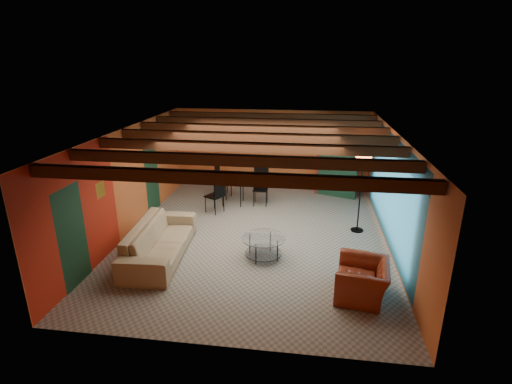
# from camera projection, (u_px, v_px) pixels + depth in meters

# --- Properties ---
(room) EXTENTS (6.52, 8.01, 2.71)m
(room) POSITION_uv_depth(u_px,v_px,m) (255.00, 145.00, 9.27)
(room) COLOR gray
(room) RESTS_ON ground
(sofa) EXTENTS (1.26, 2.81, 0.80)m
(sofa) POSITION_uv_depth(u_px,v_px,m) (160.00, 240.00, 8.87)
(sofa) COLOR #947E5F
(sofa) RESTS_ON ground
(armchair) EXTENTS (1.11, 1.22, 0.71)m
(armchair) POSITION_uv_depth(u_px,v_px,m) (362.00, 280.00, 7.39)
(armchair) COLOR maroon
(armchair) RESTS_ON ground
(coffee_table) EXTENTS (1.32, 1.32, 0.51)m
(coffee_table) POSITION_uv_depth(u_px,v_px,m) (263.00, 247.00, 8.87)
(coffee_table) COLOR white
(coffee_table) RESTS_ON ground
(dining_table) EXTENTS (2.30, 2.30, 1.16)m
(dining_table) POSITION_uv_depth(u_px,v_px,m) (233.00, 186.00, 12.03)
(dining_table) COLOR white
(dining_table) RESTS_ON ground
(armoire) EXTENTS (1.35, 0.98, 2.14)m
(armoire) POSITION_uv_depth(u_px,v_px,m) (337.00, 163.00, 12.77)
(armoire) COLOR maroon
(armoire) RESTS_ON ground
(floor_lamp) EXTENTS (0.46, 0.46, 2.01)m
(floor_lamp) POSITION_uv_depth(u_px,v_px,m) (360.00, 195.00, 9.99)
(floor_lamp) COLOR black
(floor_lamp) RESTS_ON ground
(ceiling_fan) EXTENTS (1.50, 1.50, 0.44)m
(ceiling_fan) POSITION_uv_depth(u_px,v_px,m) (255.00, 146.00, 9.17)
(ceiling_fan) COLOR #472614
(ceiling_fan) RESTS_ON ceiling
(painting) EXTENTS (1.05, 0.03, 0.65)m
(painting) POSITION_uv_depth(u_px,v_px,m) (245.00, 141.00, 13.23)
(painting) COLOR black
(painting) RESTS_ON wall_back
(potted_plant) EXTENTS (0.45, 0.40, 0.48)m
(potted_plant) POSITION_uv_depth(u_px,v_px,m) (340.00, 123.00, 12.34)
(potted_plant) COLOR #26661E
(potted_plant) RESTS_ON armoire
(vase) EXTENTS (0.17, 0.17, 0.17)m
(vase) POSITION_uv_depth(u_px,v_px,m) (232.00, 165.00, 11.81)
(vase) COLOR orange
(vase) RESTS_ON dining_table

